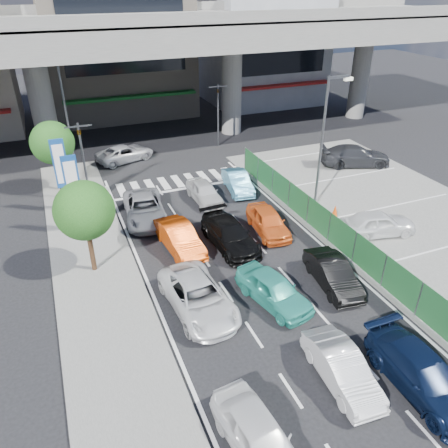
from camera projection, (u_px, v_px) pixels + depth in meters
name	position (u px, v px, depth m)	size (l,w,h in m)	color
ground	(257.00, 284.00, 20.77)	(120.00, 120.00, 0.00)	black
parking_lot	(409.00, 222.00, 25.98)	(12.00, 28.00, 0.06)	#5C5C59
sidewalk_left	(95.00, 270.00, 21.67)	(4.00, 30.00, 0.12)	#5C5C59
fence_run	(340.00, 236.00, 22.87)	(0.16, 22.00, 1.80)	#1B5127
expressway	(138.00, 35.00, 34.19)	(64.00, 14.00, 10.75)	#62625D
building_center	(116.00, 37.00, 43.66)	(14.00, 10.90, 15.00)	gray
building_east	(263.00, 46.00, 48.84)	(12.00, 10.90, 12.00)	gray
traffic_light_left	(81.00, 144.00, 26.47)	(1.60, 1.24, 5.20)	#595B60
traffic_light_right	(218.00, 100.00, 35.95)	(1.60, 1.24, 5.20)	#595B60
street_lamp_right	(325.00, 133.00, 25.61)	(1.65, 0.22, 8.00)	#595B60
street_lamp_left	(68.00, 106.00, 30.85)	(1.65, 0.22, 8.00)	#595B60
signboard_near	(73.00, 184.00, 23.34)	(0.80, 0.14, 4.70)	#595B60
signboard_far	(61.00, 166.00, 25.63)	(0.80, 0.14, 4.70)	#595B60
tree_near	(84.00, 211.00, 20.03)	(2.80, 2.80, 4.80)	#382314
tree_far	(52.00, 143.00, 28.23)	(2.80, 2.80, 4.80)	#382314
van_white_back_left	(259.00, 438.00, 13.08)	(1.63, 4.05, 1.38)	white
hatch_white_back_mid	(342.00, 368.00, 15.48)	(1.34, 3.84, 1.27)	silver
minivan_navy_back	(423.00, 374.00, 15.18)	(1.93, 4.76, 1.38)	black
sedan_white_mid_left	(198.00, 297.00, 18.85)	(2.29, 4.97, 1.38)	silver
taxi_teal_mid	(274.00, 290.00, 19.29)	(1.63, 4.05, 1.38)	teal
hatch_black_mid_right	(333.00, 274.00, 20.38)	(1.38, 3.95, 1.30)	black
taxi_orange_left	(179.00, 238.00, 23.11)	(1.46, 4.19, 1.38)	#D6460C
sedan_black_mid	(230.00, 234.00, 23.43)	(1.93, 4.76, 1.38)	black
taxi_orange_right	(268.00, 221.00, 24.72)	(1.60, 3.97, 1.35)	orange
wagon_silver_front_left	(145.00, 209.00, 26.05)	(2.29, 4.97, 1.38)	#9E9FA5
sedan_white_front_mid	(204.00, 192.00, 28.20)	(1.52, 3.77, 1.28)	silver
kei_truck_front_right	(238.00, 182.00, 29.57)	(1.36, 3.91, 1.29)	#4D99BC
crossing_wagon_silver	(125.00, 153.00, 34.43)	(2.09, 4.54, 1.26)	#B9BAC1
parked_sedan_white	(378.00, 223.00, 24.33)	(1.68, 4.18, 1.42)	silver
parked_sedan_dgrey	(355.00, 156.00, 33.41)	(2.14, 5.27, 1.53)	#2D2E32
traffic_cone	(335.00, 211.00, 26.36)	(0.38, 0.38, 0.74)	#D7450B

